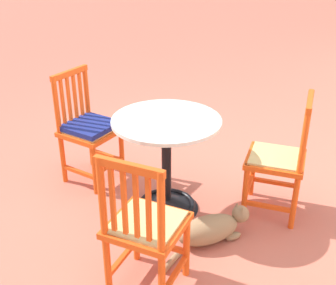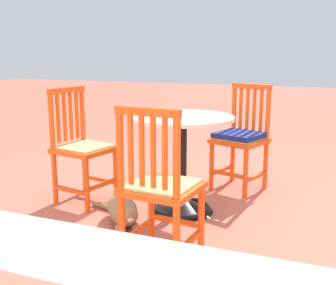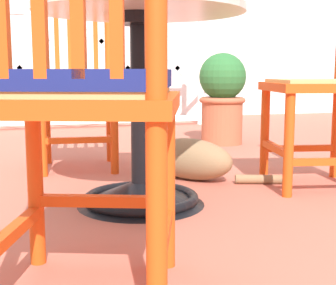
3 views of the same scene
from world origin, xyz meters
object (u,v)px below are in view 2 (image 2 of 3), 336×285
at_px(orange_chair_tucked_in, 241,139).
at_px(tabby_cat, 123,211).
at_px(cafe_table, 182,175).
at_px(orange_chair_by_planter, 82,149).
at_px(orange_chair_facing_out, 160,189).

xyz_separation_m(orange_chair_tucked_in, tabby_cat, (0.57, 1.11, -0.35)).
distance_m(cafe_table, orange_chair_tucked_in, 0.79).
height_order(cafe_table, tabby_cat, cafe_table).
xyz_separation_m(orange_chair_tucked_in, orange_chair_by_planter, (1.10, 0.80, -0.01)).
relative_size(orange_chair_facing_out, tabby_cat, 1.53).
bearing_deg(orange_chair_facing_out, orange_chair_tucked_in, -94.64).
xyz_separation_m(cafe_table, orange_chair_facing_out, (-0.16, 0.79, 0.15)).
height_order(orange_chair_tucked_in, tabby_cat, orange_chair_tucked_in).
relative_size(cafe_table, tabby_cat, 1.28).
height_order(cafe_table, orange_chair_by_planter, orange_chair_by_planter).
height_order(orange_chair_facing_out, tabby_cat, orange_chair_facing_out).
bearing_deg(orange_chair_tucked_in, orange_chair_by_planter, 36.14).
distance_m(cafe_table, orange_chair_by_planter, 0.83).
xyz_separation_m(orange_chair_by_planter, tabby_cat, (-0.53, 0.31, -0.34)).
xyz_separation_m(orange_chair_by_planter, orange_chair_facing_out, (-0.97, 0.70, 0.00)).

